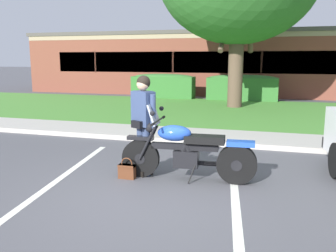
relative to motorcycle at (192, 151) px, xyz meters
name	(u,v)px	position (x,y,z in m)	size (l,w,h in m)	color
ground_plane	(153,193)	(-0.43, -0.74, -0.49)	(140.00, 140.00, 0.00)	#4C4C51
curb_strip	(198,142)	(-0.43, 2.50, -0.43)	(60.00, 0.20, 0.12)	#ADA89E
concrete_walk	(205,136)	(-0.43, 3.35, -0.45)	(60.00, 1.50, 0.08)	#ADA89E
grass_lawn	(228,112)	(-0.43, 7.90, -0.46)	(60.00, 7.60, 0.06)	#478433
stall_stripe_0	(61,178)	(-2.14, -0.54, -0.49)	(0.12, 4.40, 0.01)	silver
stall_stripe_1	(235,196)	(0.77, -0.54, -0.49)	(0.12, 4.40, 0.01)	silver
motorcycle	(192,151)	(0.00, 0.00, 0.00)	(2.24, 0.82, 1.26)	black
rider_person	(143,118)	(-0.86, 0.04, 0.50)	(0.52, 0.40, 1.70)	black
handbag	(127,170)	(-1.06, -0.23, -0.34)	(0.28, 0.13, 0.36)	#562D19
hedge_left	(163,86)	(-4.15, 11.73, 0.16)	(3.10, 0.90, 1.24)	#336B2D
hedge_center_left	(242,87)	(-0.28, 11.73, 0.16)	(3.26, 0.90, 1.24)	#336B2D
brick_building	(264,63)	(0.49, 17.41, 1.24)	(27.06, 8.59, 3.45)	brown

